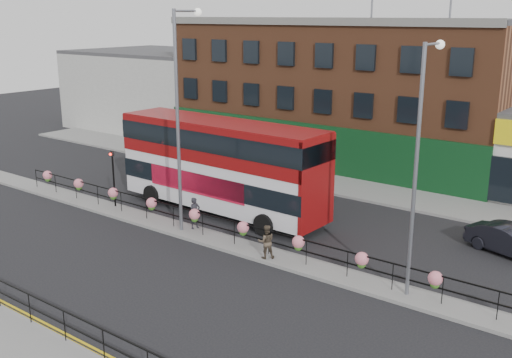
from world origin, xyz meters
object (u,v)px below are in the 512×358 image
Objects in this scene: pedestrian_a at (195,213)px; lamp_column_west at (181,103)px; double_decker_bus at (221,157)px; car at (511,241)px; lamp_column_east at (420,150)px; pedestrian_b at (266,242)px.

pedestrian_a is 0.15× the size of lamp_column_west.
double_decker_bus reaches higher than car.
double_decker_bus is 2.93× the size of car.
pedestrian_b is at bearing -173.95° from lamp_column_east.
car is 11.18m from pedestrian_b.
pedestrian_a is 5.59m from lamp_column_west.
lamp_column_east is at bearing -14.95° from double_decker_bus.
car is at bearing 73.30° from lamp_column_east.
lamp_column_east is (6.44, 0.68, 4.90)m from pedestrian_b.
double_decker_bus is 3.86m from pedestrian_a.
pedestrian_b is (5.95, -3.99, -2.21)m from double_decker_bus.
lamp_column_west reaches higher than car.
double_decker_bus reaches higher than pedestrian_b.
pedestrian_a is at bearing 40.61° from lamp_column_west.
car is 0.40× the size of lamp_column_west.
lamp_column_west is at bearing 142.57° from pedestrian_a.
lamp_column_east is (-1.99, -6.64, 5.15)m from car.
car is 8.64m from lamp_column_east.
pedestrian_b is (5.12, -0.91, -0.03)m from pedestrian_a.
pedestrian_a is 5.20m from pedestrian_b.
double_decker_bus is at bearing 97.38° from lamp_column_west.
lamp_column_east is (12.39, -3.31, 2.68)m from double_decker_bus.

